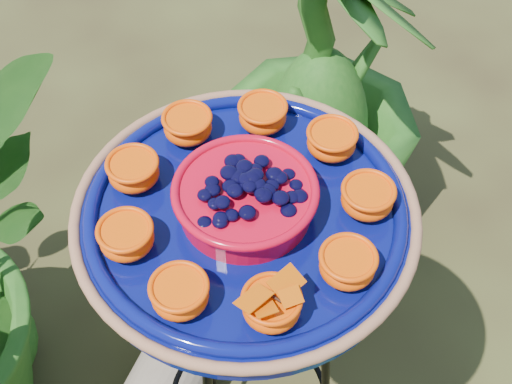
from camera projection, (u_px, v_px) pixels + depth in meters
The scene contains 4 objects.
tripod_stand at pixel (248, 346), 1.35m from camera, with size 0.36×0.38×0.96m.
feeder_dish at pixel (246, 211), 1.03m from camera, with size 0.51×0.51×0.11m.
driftwood_log at pixel (202, 318), 1.93m from camera, with size 0.20×0.20×0.60m, color gray.
shrub_back_right at pixel (321, 91), 1.90m from camera, with size 0.57×0.57×1.02m, color #1D5115.
Camera 1 is at (-0.21, -0.52, 1.82)m, focal length 50.00 mm.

